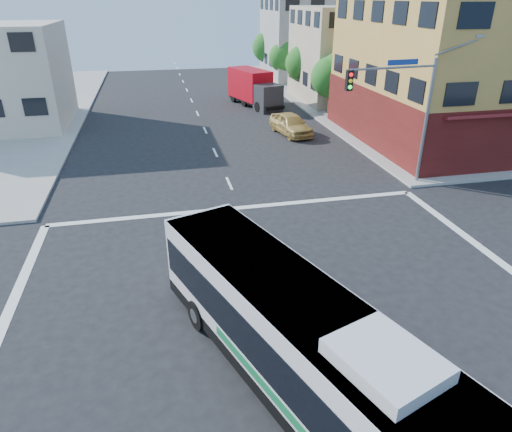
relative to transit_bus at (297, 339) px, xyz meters
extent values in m
plane|color=black|center=(0.75, 2.63, -1.70)|extent=(120.00, 120.00, 0.00)
cube|color=#99958D|center=(35.75, 37.63, -1.62)|extent=(50.00, 50.00, 0.15)
cube|color=#C19245|center=(20.75, 21.13, 5.30)|extent=(18.00, 15.00, 14.00)
cube|color=#581714|center=(20.75, 21.13, 0.30)|extent=(18.09, 15.08, 4.00)
cube|color=tan|center=(17.75, 36.63, 2.80)|extent=(12.00, 10.00, 9.00)
cube|color=#9A9A95|center=(17.75, 50.63, 3.30)|extent=(12.00, 10.00, 10.00)
cylinder|color=gray|center=(11.55, 13.43, 1.80)|extent=(0.18, 0.18, 7.00)
cylinder|color=gray|center=(9.05, 13.18, 4.90)|extent=(5.01, 0.62, 0.12)
cube|color=black|center=(6.55, 12.93, 4.40)|extent=(0.32, 0.30, 1.00)
sphere|color=#FF0C0C|center=(6.55, 12.76, 4.70)|extent=(0.20, 0.20, 0.20)
sphere|color=yellow|center=(6.55, 12.76, 4.40)|extent=(0.20, 0.20, 0.20)
sphere|color=#19FF33|center=(6.55, 12.76, 4.10)|extent=(0.20, 0.20, 0.20)
cube|color=navy|center=(9.55, 13.23, 5.15)|extent=(1.80, 0.22, 0.28)
cube|color=gray|center=(14.05, 13.68, 6.30)|extent=(0.50, 0.22, 0.14)
cylinder|color=#362313|center=(12.55, 30.63, -0.73)|extent=(0.28, 0.28, 1.92)
sphere|color=#235F1B|center=(12.55, 30.63, 1.67)|extent=(3.60, 3.60, 3.60)
sphere|color=#235F1B|center=(12.95, 30.33, 2.57)|extent=(2.52, 2.52, 2.52)
cylinder|color=#362313|center=(12.55, 38.63, -0.70)|extent=(0.28, 0.28, 1.99)
sphere|color=#235F1B|center=(12.55, 38.63, 1.82)|extent=(3.80, 3.80, 3.80)
sphere|color=#235F1B|center=(12.95, 38.33, 2.77)|extent=(2.66, 2.66, 2.66)
cylinder|color=#362313|center=(12.55, 46.63, -0.75)|extent=(0.28, 0.28, 1.89)
sphere|color=#235F1B|center=(12.55, 46.63, 1.55)|extent=(3.40, 3.40, 3.40)
sphere|color=#235F1B|center=(12.95, 46.33, 2.40)|extent=(2.38, 2.38, 2.38)
cylinder|color=#362313|center=(12.55, 54.63, -0.68)|extent=(0.28, 0.28, 2.03)
sphere|color=#235F1B|center=(12.55, 54.63, 1.93)|extent=(4.00, 4.00, 4.00)
sphere|color=#235F1B|center=(12.95, 54.33, 2.93)|extent=(2.80, 2.80, 2.80)
cube|color=black|center=(-0.01, 0.02, -1.16)|extent=(6.31, 11.88, 0.44)
cube|color=silver|center=(-0.01, 0.02, 0.03)|extent=(6.29, 11.85, 2.78)
cube|color=black|center=(-0.01, 0.02, 0.20)|extent=(6.22, 11.54, 1.22)
cube|color=black|center=(-1.96, 5.47, 0.11)|extent=(2.17, 0.83, 1.32)
cube|color=#E5590C|center=(-1.97, 5.50, 1.08)|extent=(1.77, 0.68, 0.27)
cube|color=silver|center=(-0.01, 0.02, 1.36)|extent=(6.17, 11.61, 0.12)
cube|color=silver|center=(0.98, -2.73, 1.60)|extent=(2.36, 2.61, 0.35)
cube|color=#116A3B|center=(-1.02, -0.86, -0.67)|extent=(1.83, 5.05, 0.27)
cube|color=#116A3B|center=(1.34, -0.02, -0.67)|extent=(1.83, 5.05, 0.27)
cylinder|color=black|center=(-2.37, 3.15, -1.19)|extent=(0.62, 1.05, 1.01)
cylinder|color=#99999E|center=(-2.50, 3.10, -1.19)|extent=(0.21, 0.49, 0.51)
cylinder|color=black|center=(-0.18, 3.94, -1.19)|extent=(0.62, 1.05, 1.01)
cylinder|color=#99999E|center=(-0.05, 3.98, -1.19)|extent=(0.21, 0.49, 0.51)
cube|color=#29282D|center=(7.41, 33.15, -0.47)|extent=(2.68, 2.62, 2.46)
cube|color=black|center=(7.67, 32.29, -0.09)|extent=(1.92, 0.65, 0.95)
cube|color=#A90512|center=(6.37, 36.59, 0.29)|extent=(3.71, 5.73, 2.84)
cube|color=black|center=(6.70, 35.50, -1.18)|extent=(4.19, 7.84, 0.28)
cylinder|color=black|center=(6.40, 33.04, -1.22)|extent=(0.53, 0.98, 0.95)
cylinder|color=black|center=(8.30, 33.62, -1.22)|extent=(0.53, 0.98, 0.95)
cylinder|color=black|center=(5.61, 35.67, -1.22)|extent=(0.53, 0.98, 0.95)
cylinder|color=black|center=(7.51, 36.24, -1.22)|extent=(0.53, 0.98, 0.95)
cylinder|color=black|center=(4.92, 37.93, -1.22)|extent=(0.53, 0.98, 0.95)
cylinder|color=black|center=(6.82, 38.51, -1.22)|extent=(0.53, 0.98, 0.95)
imported|color=tan|center=(7.25, 24.97, -0.87)|extent=(2.78, 5.10, 1.65)
camera|label=1|loc=(-3.10, -9.01, 8.24)|focal=32.00mm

